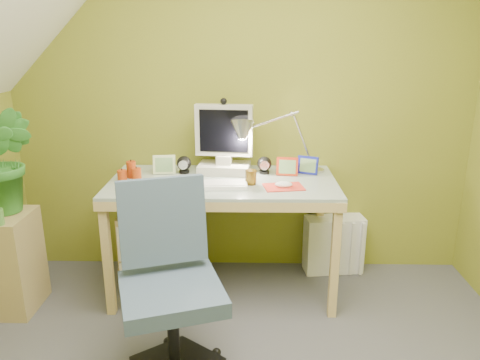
{
  "coord_description": "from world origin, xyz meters",
  "views": [
    {
      "loc": [
        0.06,
        -1.63,
        1.66
      ],
      "look_at": [
        0.0,
        1.0,
        0.85
      ],
      "focal_mm": 35.0,
      "sensor_mm": 36.0,
      "label": 1
    }
  ],
  "objects_px": {
    "desk": "(223,236)",
    "task_chair": "(171,290)",
    "monitor": "(224,133)",
    "desk_lamp": "(292,128)",
    "side_ledge": "(15,262)",
    "potted_plant": "(4,161)",
    "radiator": "(333,244)"
  },
  "relations": [
    {
      "from": "side_ledge",
      "to": "radiator",
      "type": "bearing_deg",
      "value": 14.53
    },
    {
      "from": "potted_plant",
      "to": "radiator",
      "type": "relative_size",
      "value": 1.56
    },
    {
      "from": "side_ledge",
      "to": "radiator",
      "type": "height_order",
      "value": "side_ledge"
    },
    {
      "from": "monitor",
      "to": "desk_lamp",
      "type": "bearing_deg",
      "value": 5.42
    },
    {
      "from": "monitor",
      "to": "radiator",
      "type": "distance_m",
      "value": 1.16
    },
    {
      "from": "monitor",
      "to": "task_chair",
      "type": "xyz_separation_m",
      "value": [
        -0.2,
        -1.06,
        -0.56
      ]
    },
    {
      "from": "potted_plant",
      "to": "task_chair",
      "type": "height_order",
      "value": "potted_plant"
    },
    {
      "from": "monitor",
      "to": "desk_lamp",
      "type": "relative_size",
      "value": 0.89
    },
    {
      "from": "desk_lamp",
      "to": "side_ledge",
      "type": "relative_size",
      "value": 0.97
    },
    {
      "from": "monitor",
      "to": "side_ledge",
      "type": "bearing_deg",
      "value": -155.4
    },
    {
      "from": "desk",
      "to": "task_chair",
      "type": "xyz_separation_m",
      "value": [
        -0.2,
        -0.88,
        0.1
      ]
    },
    {
      "from": "side_ledge",
      "to": "potted_plant",
      "type": "height_order",
      "value": "potted_plant"
    },
    {
      "from": "potted_plant",
      "to": "task_chair",
      "type": "xyz_separation_m",
      "value": [
        1.08,
        -0.66,
        -0.47
      ]
    },
    {
      "from": "desk",
      "to": "task_chair",
      "type": "height_order",
      "value": "task_chair"
    },
    {
      "from": "monitor",
      "to": "desk_lamp",
      "type": "height_order",
      "value": "desk_lamp"
    },
    {
      "from": "desk_lamp",
      "to": "desk",
      "type": "bearing_deg",
      "value": -169.97
    },
    {
      "from": "monitor",
      "to": "side_ledge",
      "type": "xyz_separation_m",
      "value": [
        -1.28,
        -0.45,
        -0.73
      ]
    },
    {
      "from": "side_ledge",
      "to": "task_chair",
      "type": "xyz_separation_m",
      "value": [
        1.08,
        -0.61,
        0.17
      ]
    },
    {
      "from": "radiator",
      "to": "monitor",
      "type": "bearing_deg",
      "value": 178.96
    },
    {
      "from": "potted_plant",
      "to": "task_chair",
      "type": "relative_size",
      "value": 0.67
    },
    {
      "from": "monitor",
      "to": "side_ledge",
      "type": "height_order",
      "value": "monitor"
    },
    {
      "from": "desk",
      "to": "task_chair",
      "type": "distance_m",
      "value": 0.9
    },
    {
      "from": "monitor",
      "to": "side_ledge",
      "type": "distance_m",
      "value": 1.55
    },
    {
      "from": "desk_lamp",
      "to": "monitor",
      "type": "bearing_deg",
      "value": 168.23
    },
    {
      "from": "desk",
      "to": "desk_lamp",
      "type": "bearing_deg",
      "value": 21.35
    },
    {
      "from": "desk_lamp",
      "to": "side_ledge",
      "type": "distance_m",
      "value": 1.95
    },
    {
      "from": "desk",
      "to": "desk_lamp",
      "type": "distance_m",
      "value": 0.85
    },
    {
      "from": "monitor",
      "to": "radiator",
      "type": "xyz_separation_m",
      "value": [
        0.79,
        0.09,
        -0.84
      ]
    },
    {
      "from": "side_ledge",
      "to": "task_chair",
      "type": "height_order",
      "value": "task_chair"
    },
    {
      "from": "side_ledge",
      "to": "potted_plant",
      "type": "xyz_separation_m",
      "value": [
        0.0,
        0.05,
        0.64
      ]
    },
    {
      "from": "monitor",
      "to": "task_chair",
      "type": "height_order",
      "value": "monitor"
    },
    {
      "from": "potted_plant",
      "to": "side_ledge",
      "type": "bearing_deg",
      "value": -90.0
    }
  ]
}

